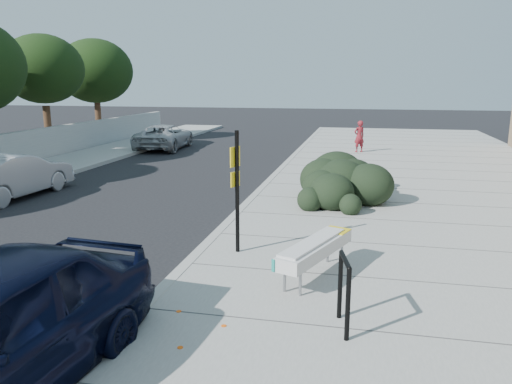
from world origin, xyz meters
TOP-DOWN VIEW (x-y plane):
  - ground at (0.00, 0.00)m, footprint 120.00×120.00m
  - sidewalk_near at (5.60, 5.00)m, footprint 11.20×50.00m
  - curb_near at (0.00, 5.00)m, footprint 0.22×50.00m
  - curb_far at (-8.00, 5.00)m, footprint 0.22×50.00m
  - tree_far_e at (-12.50, 14.00)m, footprint 4.00×4.00m
  - tree_far_f at (-12.50, 19.00)m, footprint 4.40×4.40m
  - bench at (2.50, -0.18)m, footprint 1.22×2.22m
  - bike_rack at (3.07, -2.00)m, footprint 0.20×0.72m
  - sign_post at (0.79, 0.87)m, footprint 0.15×0.27m
  - hedge at (2.78, 6.34)m, footprint 3.01×4.40m
  - wagon_silver at (-7.50, 4.80)m, footprint 1.71×4.34m
  - suv_silver at (-7.34, 16.73)m, footprint 2.58×4.97m
  - pedestrian at (3.02, 16.62)m, footprint 0.68×0.62m

SIDE VIEW (x-z plane):
  - ground at x=0.00m, z-range 0.00..0.00m
  - sidewalk_near at x=5.60m, z-range 0.00..0.15m
  - curb_near at x=0.00m, z-range 0.00..0.17m
  - curb_far at x=-8.00m, z-range 0.00..0.17m
  - suv_silver at x=-7.34m, z-range 0.00..1.34m
  - bench at x=2.50m, z-range 0.35..1.01m
  - wagon_silver at x=-7.50m, z-range 0.00..1.41m
  - bike_rack at x=3.07m, z-range 0.26..1.32m
  - hedge at x=2.78m, z-range 0.15..1.65m
  - pedestrian at x=3.02m, z-range 0.15..1.71m
  - sign_post at x=0.79m, z-range 0.32..2.83m
  - tree_far_e at x=-12.50m, z-range 1.23..7.13m
  - tree_far_f at x=-12.50m, z-range 1.15..7.22m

